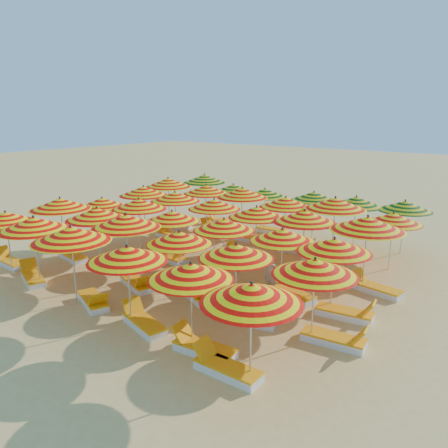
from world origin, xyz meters
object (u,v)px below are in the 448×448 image
(umbrella_11, at_px, (315,267))
(lounger_18, at_px, (175,225))
(lounger_7, at_px, (137,284))
(umbrella_33, at_px, (314,196))
(umbrella_29, at_px, (393,218))
(lounger_6, at_px, (72,256))
(lounger_23, at_px, (273,230))
(umbrella_3, at_px, (127,254))
(umbrella_28, at_px, (335,204))
(umbrella_30, at_px, (204,179))
(lounger_10, at_px, (335,339))
(umbrella_14, at_px, (172,216))
(lounger_16, at_px, (246,255))
(umbrella_25, at_px, (206,190))
(umbrella_9, at_px, (179,238))
(umbrella_7, at_px, (97,214))
(lounger_13, at_px, (291,293))
(umbrella_15, at_px, (224,225))
(umbrella_18, at_px, (143,191))
(lounger_22, at_px, (223,221))
(umbrella_6, at_px, (60,204))
(umbrella_20, at_px, (214,204))
(umbrella_32, at_px, (265,193))
(lounger_5, at_px, (226,369))
(umbrella_4, at_px, (191,272))
(umbrella_0, at_px, (6,218))
(umbrella_1, at_px, (34,224))
(lounger_2, at_px, (93,301))
(lounger_1, at_px, (33,278))
(umbrella_21, at_px, (257,212))
(lounger_4, at_px, (203,348))
(lounger_19, at_px, (213,230))
(umbrella_2, at_px, (71,234))
(lounger_20, at_px, (250,238))
(umbrella_8, at_px, (126,221))
(umbrella_26, at_px, (242,193))
(lounger_0, at_px, (10,262))
(umbrella_24, at_px, (168,183))
(umbrella_27, at_px, (286,202))
(umbrella_31, at_px, (233,188))
(umbrella_34, at_px, (356,202))
(lounger_3, at_px, (144,323))
(umbrella_12, at_px, (102,202))
(lounger_15, at_px, (171,235))
(umbrella_35, at_px, (405,206))
(lounger_9, at_px, (247,318))
(lounger_11, at_px, (169,258))
(lounger_12, at_px, (212,274))

(umbrella_11, xyz_separation_m, lounger_18, (-11.55, 6.72, -2.00))
(umbrella_11, height_order, lounger_7, umbrella_11)
(umbrella_33, bearing_deg, umbrella_29, -27.15)
(lounger_6, relative_size, lounger_23, 1.01)
(umbrella_3, xyz_separation_m, umbrella_28, (2.24, 9.31, 0.25))
(umbrella_30, height_order, lounger_10, umbrella_30)
(umbrella_14, height_order, umbrella_28, umbrella_28)
(lounger_16, bearing_deg, umbrella_25, -41.42)
(umbrella_9, distance_m, umbrella_30, 11.49)
(umbrella_7, distance_m, lounger_13, 8.07)
(umbrella_15, distance_m, umbrella_18, 7.54)
(umbrella_11, relative_size, lounger_22, 1.63)
(umbrella_6, distance_m, umbrella_15, 7.43)
(umbrella_20, distance_m, lounger_10, 9.22)
(umbrella_32, bearing_deg, umbrella_18, -136.07)
(lounger_6, bearing_deg, lounger_5, 174.62)
(umbrella_4, height_order, umbrella_11, umbrella_11)
(umbrella_0, height_order, umbrella_1, umbrella_1)
(lounger_2, bearing_deg, lounger_1, -157.52)
(umbrella_7, bearing_deg, lounger_10, 0.79)
(umbrella_14, xyz_separation_m, umbrella_21, (2.53, 2.33, 0.10))
(umbrella_20, distance_m, lounger_4, 9.01)
(lounger_19, bearing_deg, umbrella_33, -133.79)
(umbrella_2, bearing_deg, lounger_16, 75.21)
(lounger_20, bearing_deg, lounger_10, 137.23)
(umbrella_6, xyz_separation_m, umbrella_7, (2.44, 0.03, -0.10))
(umbrella_8, height_order, lounger_2, umbrella_8)
(umbrella_26, relative_size, lounger_0, 1.89)
(umbrella_24, xyz_separation_m, umbrella_27, (7.31, 0.00, -0.19))
(umbrella_15, bearing_deg, umbrella_31, 123.92)
(umbrella_9, bearing_deg, umbrella_18, 145.73)
(umbrella_20, xyz_separation_m, umbrella_34, (4.82, 4.34, 0.02))
(lounger_1, relative_size, lounger_6, 1.01)
(umbrella_14, bearing_deg, umbrella_32, 89.45)
(lounger_10, bearing_deg, lounger_4, -142.32)
(lounger_2, distance_m, lounger_3, 2.45)
(umbrella_3, bearing_deg, umbrella_12, 147.35)
(umbrella_28, relative_size, lounger_3, 1.65)
(lounger_7, bearing_deg, umbrella_1, -127.11)
(umbrella_7, bearing_deg, lounger_15, 100.36)
(lounger_2, xyz_separation_m, lounger_22, (-3.29, 11.21, 0.00))
(umbrella_4, height_order, lounger_22, umbrella_4)
(umbrella_31, bearing_deg, lounger_22, -163.42)
(umbrella_35, xyz_separation_m, lounger_9, (-1.66, -9.68, -2.02))
(lounger_11, bearing_deg, umbrella_1, -110.12)
(umbrella_29, height_order, lounger_2, umbrella_29)
(umbrella_30, xyz_separation_m, umbrella_32, (4.41, -0.34, -0.30))
(umbrella_12, distance_m, umbrella_31, 7.35)
(lounger_1, bearing_deg, lounger_10, -147.40)
(umbrella_26, xyz_separation_m, lounger_12, (2.12, -4.94, -2.20))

